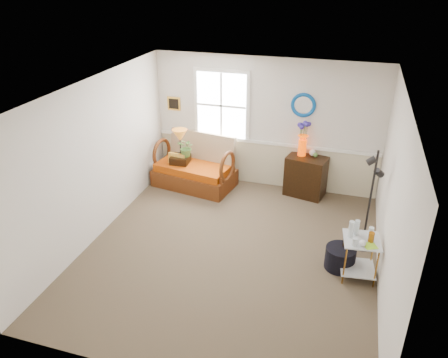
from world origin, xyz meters
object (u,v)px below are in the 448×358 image
(side_table, at_px, (359,258))
(floor_lamp, at_px, (370,202))
(loveseat, at_px, (194,162))
(cabinet, at_px, (306,176))
(lamp_stand, at_px, (181,170))
(ottoman, at_px, (340,258))

(side_table, xyz_separation_m, floor_lamp, (0.07, 0.77, 0.53))
(loveseat, xyz_separation_m, side_table, (3.29, -2.05, -0.19))
(loveseat, height_order, side_table, loveseat)
(cabinet, distance_m, side_table, 2.55)
(cabinet, bearing_deg, floor_lamp, -41.59)
(cabinet, relative_size, floor_lamp, 0.47)
(cabinet, height_order, side_table, cabinet)
(side_table, bearing_deg, floor_lamp, 84.55)
(lamp_stand, relative_size, side_table, 0.99)
(loveseat, distance_m, side_table, 3.88)
(floor_lamp, height_order, ottoman, floor_lamp)
(loveseat, relative_size, cabinet, 1.98)
(lamp_stand, bearing_deg, side_table, -29.52)
(lamp_stand, height_order, ottoman, lamp_stand)
(floor_lamp, bearing_deg, side_table, -107.89)
(cabinet, relative_size, side_table, 1.24)
(cabinet, height_order, floor_lamp, floor_lamp)
(ottoman, bearing_deg, side_table, -27.70)
(side_table, height_order, ottoman, side_table)
(loveseat, xyz_separation_m, ottoman, (3.03, -1.92, -0.34))
(loveseat, height_order, floor_lamp, floor_lamp)
(loveseat, distance_m, cabinet, 2.24)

